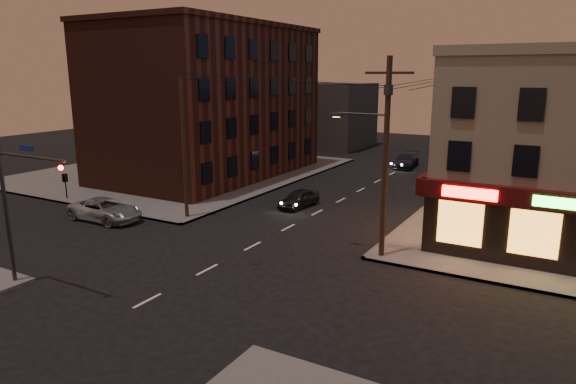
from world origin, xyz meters
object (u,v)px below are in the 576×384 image
Objects in this scene: sedan_near at (299,198)px; fire_hydrant at (434,218)px; suv_cross at (105,210)px; sedan_mid at (437,176)px; sedan_far at (406,160)px.

sedan_near is 4.62× the size of fire_hydrant.
suv_cross is 27.17m from sedan_mid.
sedan_far reaches higher than sedan_near.
sedan_near is at bearing -45.35° from suv_cross.
fire_hydrant is (18.88, 9.00, -0.12)m from suv_cross.
sedan_mid is at bearing 68.85° from sedan_near.
sedan_far is at bearing 90.40° from sedan_near.
sedan_far reaches higher than fire_hydrant.
sedan_far is at bearing 111.72° from fire_hydrant.
sedan_near is 0.76× the size of sedan_far.
fire_hydrant is at bearing -64.47° from suv_cross.
suv_cross reaches higher than fire_hydrant.
suv_cross reaches higher than sedan_near.
sedan_far is 6.05× the size of fire_hydrant.
sedan_mid is (15.88, 22.04, -0.06)m from suv_cross.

